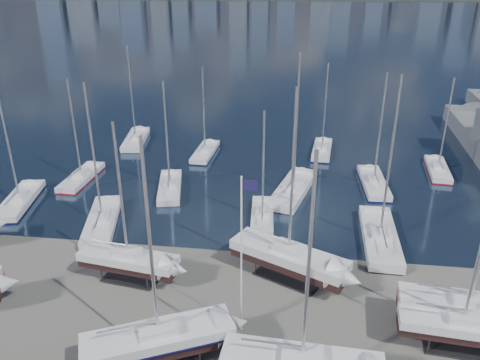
# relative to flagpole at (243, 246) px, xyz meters

# --- Properties ---
(ground) EXTENTS (1400.00, 1400.00, 0.00)m
(ground) POSITION_rel_flagpole_xyz_m (-3.88, 0.73, -7.31)
(ground) COLOR #605E59
(ground) RESTS_ON ground
(water) EXTENTS (1400.00, 600.00, 0.40)m
(water) POSITION_rel_flagpole_xyz_m (-3.88, 310.73, -7.46)
(water) COLOR #1A273C
(water) RESTS_ON ground
(sailboat_cradle_2) EXTENTS (9.02, 3.76, 14.41)m
(sailboat_cradle_2) POSITION_rel_flagpole_xyz_m (-10.60, 4.99, -5.32)
(sailboat_cradle_2) COLOR #2D2D33
(sailboat_cradle_2) RESTS_ON ground
(sailboat_cradle_3) EXTENTS (10.46, 6.97, 16.49)m
(sailboat_cradle_3) POSITION_rel_flagpole_xyz_m (-5.18, -4.09, -5.22)
(sailboat_cradle_3) COLOR #2D2D33
(sailboat_cradle_3) RESTS_ON ground
(sailboat_cradle_4) EXTENTS (10.71, 7.27, 17.04)m
(sailboat_cradle_4) POSITION_rel_flagpole_xyz_m (3.14, 7.04, -5.18)
(sailboat_cradle_4) COLOR #2D2D33
(sailboat_cradle_4) RESTS_ON ground
(sailboat_cradle_6) EXTENTS (10.19, 3.98, 16.04)m
(sailboat_cradle_6) POSITION_rel_flagpole_xyz_m (16.48, 1.91, -5.24)
(sailboat_cradle_6) COLOR #2D2D33
(sailboat_cradle_6) RESTS_ON ground
(sailboat_cradle_7) EXTENTS (8.74, 3.18, 14.12)m
(sailboat_cradle_7) POSITION_rel_flagpole_xyz_m (15.52, 0.01, -5.33)
(sailboat_cradle_7) COLOR #2D2D33
(sailboat_cradle_7) RESTS_ON ground
(sailboat_moored_0) EXTENTS (4.84, 10.55, 15.23)m
(sailboat_moored_0) POSITION_rel_flagpole_xyz_m (-28.46, 17.58, -7.01)
(sailboat_moored_0) COLOR black
(sailboat_moored_0) RESTS_ON water
(sailboat_moored_1) EXTENTS (2.69, 9.31, 13.88)m
(sailboat_moored_1) POSITION_rel_flagpole_xyz_m (-24.39, 25.16, -7.01)
(sailboat_moored_1) COLOR black
(sailboat_moored_1) RESTS_ON water
(sailboat_moored_2) EXTENTS (4.58, 10.81, 15.81)m
(sailboat_moored_2) POSITION_rel_flagpole_xyz_m (-22.41, 40.69, -6.99)
(sailboat_moored_2) COLOR black
(sailboat_moored_2) RESTS_ON water
(sailboat_moored_3) EXTENTS (5.55, 11.14, 16.05)m
(sailboat_moored_3) POSITION_rel_flagpole_xyz_m (-16.90, 14.04, -7.01)
(sailboat_moored_3) COLOR black
(sailboat_moored_3) RESTS_ON water
(sailboat_moored_4) EXTENTS (4.65, 9.79, 14.26)m
(sailboat_moored_4) POSITION_rel_flagpole_xyz_m (-12.10, 23.59, -6.99)
(sailboat_moored_4) COLOR black
(sailboat_moored_4) RESTS_ON water
(sailboat_moored_5) EXTENTS (2.88, 9.25, 13.70)m
(sailboat_moored_5) POSITION_rel_flagpole_xyz_m (-10.26, 36.57, -7.01)
(sailboat_moored_5) COLOR black
(sailboat_moored_5) RESTS_ON water
(sailboat_moored_6) EXTENTS (3.00, 8.71, 12.80)m
(sailboat_moored_6) POSITION_rel_flagpole_xyz_m (-0.05, 17.62, -7.01)
(sailboat_moored_6) COLOR black
(sailboat_moored_6) RESTS_ON water
(sailboat_moored_7) EXTENTS (6.00, 12.17, 17.71)m
(sailboat_moored_7) POSITION_rel_flagpole_xyz_m (3.15, 24.79, -6.99)
(sailboat_moored_7) COLOR black
(sailboat_moored_7) RESTS_ON water
(sailboat_moored_8) EXTENTS (3.45, 9.54, 13.97)m
(sailboat_moored_8) POSITION_rel_flagpole_xyz_m (7.05, 39.79, -7.01)
(sailboat_moored_8) COLOR black
(sailboat_moored_8) RESTS_ON water
(sailboat_moored_9) EXTENTS (3.56, 11.69, 17.53)m
(sailboat_moored_9) POSITION_rel_flagpole_xyz_m (12.05, 14.47, -6.99)
(sailboat_moored_9) COLOR black
(sailboat_moored_9) RESTS_ON water
(sailboat_moored_10) EXTENTS (3.21, 10.15, 15.02)m
(sailboat_moored_10) POSITION_rel_flagpole_xyz_m (13.19, 28.22, -7.01)
(sailboat_moored_10) COLOR black
(sailboat_moored_10) RESTS_ON water
(sailboat_moored_11) EXTENTS (3.40, 9.19, 13.44)m
(sailboat_moored_11) POSITION_rel_flagpole_xyz_m (22.46, 34.10, -7.01)
(sailboat_moored_11) COLOR black
(sailboat_moored_11) RESTS_ON water
(flagpole) EXTENTS (1.11, 0.12, 12.63)m
(flagpole) POSITION_rel_flagpole_xyz_m (0.00, 0.00, 0.00)
(flagpole) COLOR white
(flagpole) RESTS_ON ground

